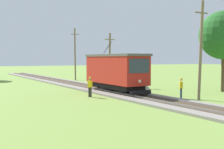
{
  "coord_description": "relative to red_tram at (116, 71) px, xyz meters",
  "views": [
    {
      "loc": [
        -14.81,
        -7.73,
        3.39
      ],
      "look_at": [
        -0.24,
        17.67,
        1.84
      ],
      "focal_mm": 48.12,
      "sensor_mm": 36.0,
      "label": 1
    }
  ],
  "objects": [
    {
      "name": "red_tram",
      "position": [
        0.0,
        0.0,
        0.0
      ],
      "size": [
        2.6,
        8.54,
        4.79
      ],
      "color": "red",
      "rests_on": "rail_right"
    },
    {
      "name": "utility_pole_near_tram",
      "position": [
        3.69,
        -7.42,
        1.94
      ],
      "size": [
        1.4,
        0.52,
        8.08
      ],
      "color": "#7A664C",
      "rests_on": "ground"
    },
    {
      "name": "utility_pole_mid",
      "position": [
        3.69,
        7.75,
        1.2
      ],
      "size": [
        1.4,
        0.4,
        6.59
      ],
      "color": "#7A664C",
      "rests_on": "ground"
    },
    {
      "name": "utility_pole_far",
      "position": [
        3.69,
        18.86,
        2.0
      ],
      "size": [
        1.4,
        0.44,
        8.2
      ],
      "color": "#7A664C",
      "rests_on": "ground"
    },
    {
      "name": "gravel_pile",
      "position": [
        4.28,
        2.16,
        -1.5
      ],
      "size": [
        2.52,
        2.52,
        1.39
      ],
      "primitive_type": "cone",
      "color": "gray",
      "rests_on": "ground"
    },
    {
      "name": "track_worker",
      "position": [
        2.89,
        -6.04,
        -1.21
      ],
      "size": [
        0.42,
        0.45,
        1.78
      ],
      "rotation": [
        0.0,
        0.0,
        -0.64
      ],
      "color": "navy",
      "rests_on": "ground"
    },
    {
      "name": "second_worker",
      "position": [
        -3.38,
        -1.26,
        -1.21
      ],
      "size": [
        0.43,
        0.44,
        1.78
      ],
      "rotation": [
        0.0,
        0.0,
        -2.4
      ],
      "color": "#38332D",
      "rests_on": "ground"
    },
    {
      "name": "tree_right_near",
      "position": [
        10.2,
        -4.23,
        3.57
      ],
      "size": [
        4.94,
        4.94,
        8.25
      ],
      "color": "#4C3823",
      "rests_on": "ground"
    }
  ]
}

